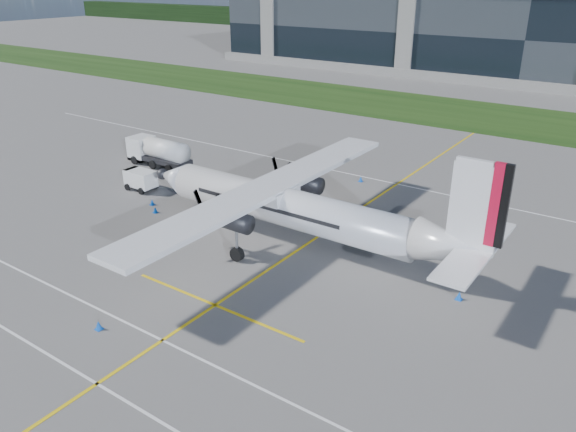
% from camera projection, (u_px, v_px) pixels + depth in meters
% --- Properties ---
extents(ground, '(400.00, 400.00, 0.00)m').
position_uv_depth(ground, '(452.00, 128.00, 67.62)').
color(ground, '#63605D').
rests_on(ground, ground).
extents(grass_strip, '(400.00, 18.00, 0.04)m').
position_uv_depth(grass_strip, '(473.00, 115.00, 73.63)').
color(grass_strip, '#17340E').
rests_on(grass_strip, ground).
extents(terminal_building, '(120.00, 20.00, 15.00)m').
position_uv_depth(terminal_building, '(540.00, 35.00, 94.75)').
color(terminal_building, black).
rests_on(terminal_building, ground).
extents(yellow_taxiway_centerline, '(0.20, 70.00, 0.01)m').
position_uv_depth(yellow_taxiway_centerline, '(353.00, 213.00, 43.46)').
color(yellow_taxiway_centerline, yellow).
rests_on(yellow_taxiway_centerline, ground).
extents(white_lane_line, '(90.00, 0.15, 0.01)m').
position_uv_depth(white_lane_line, '(57.00, 360.00, 26.97)').
color(white_lane_line, white).
rests_on(white_lane_line, ground).
extents(turboprop_aircraft, '(26.35, 27.32, 8.20)m').
position_uv_depth(turboprop_aircraft, '(299.00, 189.00, 36.82)').
color(turboprop_aircraft, white).
rests_on(turboprop_aircraft, ground).
extents(fuel_tanker_truck, '(7.22, 2.35, 2.71)m').
position_uv_depth(fuel_tanker_truck, '(155.00, 151.00, 53.93)').
color(fuel_tanker_truck, silver).
rests_on(fuel_tanker_truck, ground).
extents(baggage_tug, '(2.86, 1.72, 1.72)m').
position_uv_depth(baggage_tug, '(141.00, 180.00, 47.90)').
color(baggage_tug, silver).
rests_on(baggage_tug, ground).
extents(ground_crew_person, '(0.74, 0.91, 1.96)m').
position_uv_depth(ground_crew_person, '(214.00, 190.00, 45.42)').
color(ground_crew_person, '#F25907').
rests_on(ground_crew_person, ground).
extents(safety_cone_tail, '(0.36, 0.36, 0.50)m').
position_uv_depth(safety_cone_tail, '(459.00, 296.00, 31.88)').
color(safety_cone_tail, blue).
rests_on(safety_cone_tail, ground).
extents(safety_cone_nose_port, '(0.36, 0.36, 0.50)m').
position_uv_depth(safety_cone_nose_port, '(155.00, 210.00, 43.48)').
color(safety_cone_nose_port, blue).
rests_on(safety_cone_nose_port, ground).
extents(safety_cone_fwd, '(0.36, 0.36, 0.50)m').
position_uv_depth(safety_cone_fwd, '(152.00, 202.00, 44.94)').
color(safety_cone_fwd, blue).
rests_on(safety_cone_fwd, ground).
extents(safety_cone_stbdwing, '(0.36, 0.36, 0.50)m').
position_uv_depth(safety_cone_stbdwing, '(361.00, 179.00, 49.99)').
color(safety_cone_stbdwing, blue).
rests_on(safety_cone_stbdwing, ground).
extents(safety_cone_portwing, '(0.36, 0.36, 0.50)m').
position_uv_depth(safety_cone_portwing, '(99.00, 325.00, 29.21)').
color(safety_cone_portwing, blue).
rests_on(safety_cone_portwing, ground).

